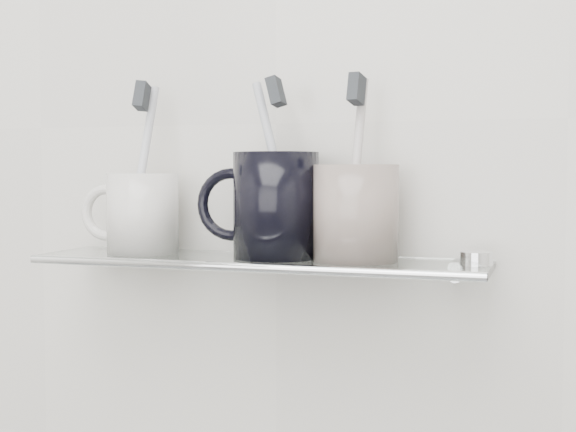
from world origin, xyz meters
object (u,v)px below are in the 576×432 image
at_px(mug_left, 143,213).
at_px(mug_center, 276,205).
at_px(shelf_glass, 258,261).
at_px(mug_right, 356,213).

distance_m(mug_left, mug_center, 0.16).
relative_size(shelf_glass, mug_center, 4.33).
xyz_separation_m(mug_left, mug_right, (0.25, 0.00, 0.00)).
bearing_deg(mug_center, mug_left, 173.72).
height_order(mug_center, mug_right, mug_center).
height_order(shelf_glass, mug_center, mug_center).
bearing_deg(mug_center, mug_right, -6.28).
height_order(mug_left, mug_right, mug_right).
bearing_deg(mug_right, mug_left, -171.87).
relative_size(mug_left, mug_center, 0.80).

